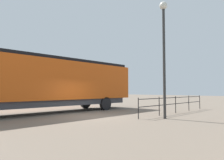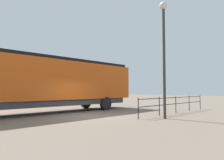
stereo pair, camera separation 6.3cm
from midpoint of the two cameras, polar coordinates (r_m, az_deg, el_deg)
name	(u,v)px [view 2 (the right image)]	position (r m, az deg, el deg)	size (l,w,h in m)	color
ground_plane	(89,116)	(13.41, -6.32, -10.06)	(120.00, 120.00, 0.00)	#756656
locomotive	(49,82)	(15.79, -17.13, -0.55)	(3.04, 15.78, 4.08)	#D15114
lamp_post	(164,40)	(12.79, 14.50, 10.77)	(0.48, 0.48, 7.04)	#2D2D2D
platform_fence	(176,102)	(15.82, 17.60, -5.92)	(0.05, 9.12, 1.24)	black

